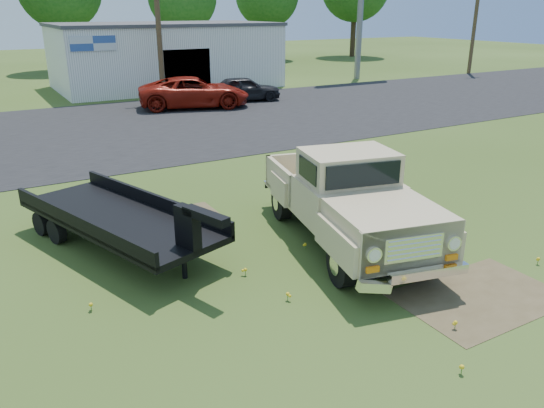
{
  "coord_description": "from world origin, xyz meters",
  "views": [
    {
      "loc": [
        -6.11,
        -8.54,
        5.02
      ],
      "look_at": [
        -0.64,
        1.0,
        0.95
      ],
      "focal_mm": 35.0,
      "sensor_mm": 36.0,
      "label": 1
    }
  ],
  "objects": [
    {
      "name": "vintage_pickup_truck",
      "position": [
        0.83,
        0.23,
        1.08
      ],
      "size": [
        3.53,
        6.29,
        2.15
      ],
      "primitive_type": null,
      "rotation": [
        0.0,
        0.0,
        -0.22
      ],
      "color": "tan",
      "rests_on": "ground"
    },
    {
      "name": "dark_sedan",
      "position": [
        7.81,
        18.9,
        0.69
      ],
      "size": [
        4.33,
        2.5,
        1.39
      ],
      "primitive_type": "imported",
      "rotation": [
        0.0,
        0.0,
        1.35
      ],
      "color": "black",
      "rests_on": "ground"
    },
    {
      "name": "dirt_patch_b",
      "position": [
        -2.0,
        3.5,
        0.0
      ],
      "size": [
        2.2,
        1.6,
        0.01
      ],
      "primitive_type": "cube",
      "color": "#4D4129",
      "rests_on": "ground"
    },
    {
      "name": "red_pickup",
      "position": [
        4.49,
        18.31,
        0.81
      ],
      "size": [
        6.34,
        4.22,
        1.62
      ],
      "primitive_type": "imported",
      "rotation": [
        0.0,
        0.0,
        1.28
      ],
      "color": "maroon",
      "rests_on": "ground"
    },
    {
      "name": "utility_pole_east",
      "position": [
        30.0,
        22.0,
        4.6
      ],
      "size": [
        1.6,
        0.3,
        9.0
      ],
      "color": "#463020",
      "rests_on": "ground"
    },
    {
      "name": "dirt_patch_a",
      "position": [
        1.5,
        -3.0,
        0.0
      ],
      "size": [
        3.0,
        2.0,
        0.01
      ],
      "primitive_type": "cube",
      "color": "#4D4129",
      "rests_on": "ground"
    },
    {
      "name": "asphalt_lot",
      "position": [
        0.0,
        15.0,
        0.0
      ],
      "size": [
        90.0,
        14.0,
        0.02
      ],
      "primitive_type": "cube",
      "color": "black",
      "rests_on": "ground"
    },
    {
      "name": "commercial_building",
      "position": [
        6.0,
        26.99,
        2.1
      ],
      "size": [
        14.2,
        8.2,
        4.15
      ],
      "color": "beige",
      "rests_on": "ground"
    },
    {
      "name": "flatbed_trailer",
      "position": [
        -3.66,
        2.53,
        0.8
      ],
      "size": [
        3.71,
        6.17,
        1.6
      ],
      "primitive_type": null,
      "rotation": [
        0.0,
        0.0,
        0.32
      ],
      "color": "black",
      "rests_on": "ground"
    },
    {
      "name": "ground",
      "position": [
        0.0,
        0.0,
        0.0
      ],
      "size": [
        140.0,
        140.0,
        0.0
      ],
      "primitive_type": "plane",
      "color": "#324616",
      "rests_on": "ground"
    },
    {
      "name": "utility_pole_mid",
      "position": [
        4.0,
        22.0,
        4.6
      ],
      "size": [
        1.6,
        0.3,
        9.0
      ],
      "color": "#463020",
      "rests_on": "ground"
    }
  ]
}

